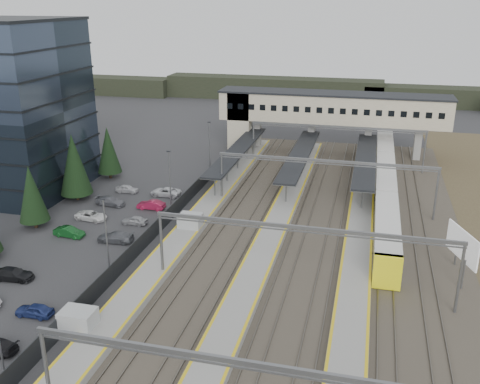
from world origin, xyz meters
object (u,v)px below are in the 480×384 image
(relay_cabin_far, at_px, (191,224))
(train, at_px, (385,181))
(relay_cabin_near, at_px, (79,323))
(footbridge, at_px, (316,110))
(billboard, at_px, (462,246))

(relay_cabin_far, relative_size, train, 0.05)
(train, bearing_deg, relay_cabin_near, -121.04)
(footbridge, xyz_separation_m, train, (12.30, -19.23, -5.97))
(relay_cabin_near, height_order, billboard, billboard)
(relay_cabin_near, bearing_deg, train, 58.96)
(relay_cabin_near, xyz_separation_m, relay_cabin_far, (2.35, 21.95, 0.03))
(relay_cabin_far, height_order, billboard, billboard)
(footbridge, distance_m, billboard, 47.25)
(train, height_order, billboard, billboard)
(footbridge, relative_size, train, 0.71)
(train, bearing_deg, relay_cabin_far, -138.98)
(relay_cabin_far, distance_m, footbridge, 40.99)
(relay_cabin_near, relative_size, footbridge, 0.07)
(relay_cabin_near, relative_size, billboard, 0.49)
(footbridge, bearing_deg, train, -57.40)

